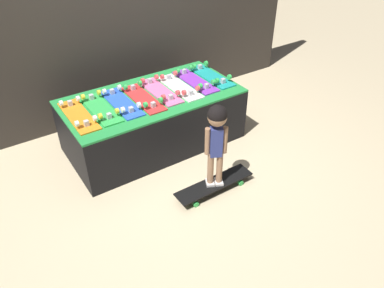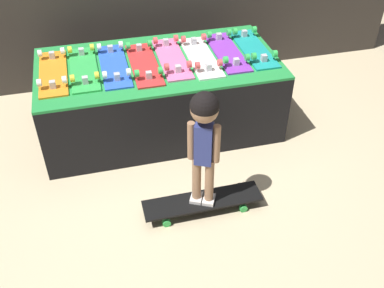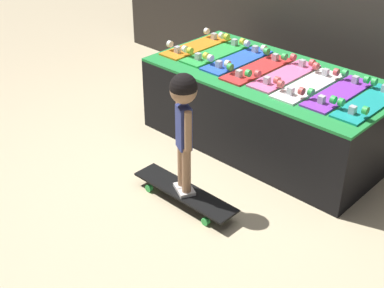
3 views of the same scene
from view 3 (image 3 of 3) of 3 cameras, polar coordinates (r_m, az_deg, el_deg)
The scene contains 12 objects.
ground_plane at distance 3.90m, azimuth 3.30°, elevation -2.61°, with size 16.00×16.00×0.00m, color beige.
display_rack at distance 4.12m, azimuth 8.15°, elevation 3.72°, with size 1.82×0.92×0.59m.
skateboard_orange_on_rack at distance 4.45m, azimuth 0.45°, elevation 10.49°, with size 0.20×0.66×0.09m.
skateboard_green_on_rack at distance 4.31m, azimuth 2.66°, elevation 9.81°, with size 0.20×0.66×0.09m.
skateboard_blue_on_rack at distance 4.18m, azimuth 4.87°, elevation 9.02°, with size 0.20×0.66×0.09m.
skateboard_red_on_rack at distance 4.03m, azimuth 7.01°, elevation 8.08°, with size 0.20×0.66×0.09m.
skateboard_pink_on_rack at distance 3.94m, azimuth 9.89°, elevation 7.34°, with size 0.20×0.66×0.09m.
skateboard_white_on_rack at distance 3.81m, azimuth 12.31°, elevation 6.25°, with size 0.20×0.66×0.09m.
skateboard_purple_on_rack at distance 3.74m, azimuth 15.37°, elevation 5.35°, with size 0.20×0.66×0.09m.
skateboard_teal_on_rack at distance 3.66m, azimuth 18.35°, elevation 4.29°, with size 0.20×0.66×0.09m.
skateboard_on_floor at distance 3.52m, azimuth -0.82°, elevation -5.22°, with size 0.79×0.19×0.09m.
child at distance 3.21m, azimuth -0.89°, elevation 3.43°, with size 0.19×0.17×0.83m.
Camera 3 is at (2.09, -2.52, 2.13)m, focal length 50.00 mm.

